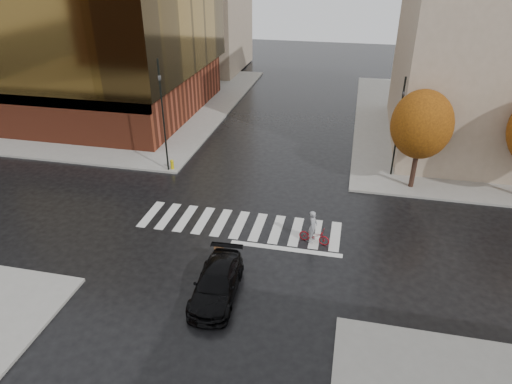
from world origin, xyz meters
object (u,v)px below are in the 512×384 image
at_px(cyclist, 314,232).
at_px(traffic_light_ne, 399,122).
at_px(sedan, 217,283).
at_px(traffic_light_nw, 162,109).
at_px(fire_hydrant, 172,164).

distance_m(cyclist, traffic_light_ne, 10.88).
height_order(sedan, cyclist, cyclist).
bearing_deg(traffic_light_nw, cyclist, 69.68).
relative_size(cyclist, traffic_light_nw, 0.25).
bearing_deg(fire_hydrant, cyclist, -32.31).
xyz_separation_m(cyclist, traffic_light_ne, (4.42, 9.37, 3.33)).
xyz_separation_m(cyclist, traffic_light_nw, (-11.08, 6.67, 4.00)).
relative_size(traffic_light_ne, fire_hydrant, 9.59).
height_order(traffic_light_nw, fire_hydrant, traffic_light_nw).
height_order(sedan, fire_hydrant, sedan).
xyz_separation_m(traffic_light_nw, fire_hydrant, (0.23, 0.20, -4.12)).
distance_m(sedan, traffic_light_nw, 14.45).
bearing_deg(cyclist, sedan, 155.79).
height_order(traffic_light_nw, traffic_light_ne, traffic_light_nw).
bearing_deg(fire_hydrant, sedan, -59.86).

